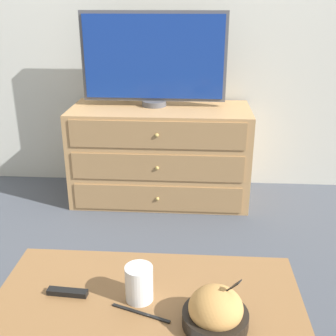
# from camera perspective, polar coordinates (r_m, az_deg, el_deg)

# --- Properties ---
(ground_plane) EXTENTS (12.00, 12.00, 0.00)m
(ground_plane) POSITION_cam_1_polar(r_m,az_deg,el_deg) (3.20, -0.96, -1.68)
(ground_plane) COLOR #474C56
(dresser) EXTENTS (1.16, 0.52, 0.63)m
(dresser) POSITION_cam_1_polar(r_m,az_deg,el_deg) (2.82, -1.03, 1.91)
(dresser) COLOR tan
(dresser) RESTS_ON ground_plane
(tv) EXTENTS (0.92, 0.16, 0.59)m
(tv) POSITION_cam_1_polar(r_m,az_deg,el_deg) (2.73, -1.94, 14.59)
(tv) COLOR #515156
(tv) RESTS_ON dresser
(coffee_table) EXTENTS (0.98, 0.63, 0.40)m
(coffee_table) POSITION_cam_1_polar(r_m,az_deg,el_deg) (1.39, -3.02, -20.26)
(coffee_table) COLOR olive
(coffee_table) RESTS_ON ground_plane
(takeout_bowl) EXTENTS (0.19, 0.19, 0.16)m
(takeout_bowl) POSITION_cam_1_polar(r_m,az_deg,el_deg) (1.29, 6.46, -18.75)
(takeout_bowl) COLOR black
(takeout_bowl) RESTS_ON coffee_table
(drink_cup) EXTENTS (0.09, 0.09, 0.12)m
(drink_cup) POSITION_cam_1_polar(r_m,az_deg,el_deg) (1.37, -3.92, -15.56)
(drink_cup) COLOR white
(drink_cup) RESTS_ON coffee_table
(knife) EXTENTS (0.19, 0.07, 0.01)m
(knife) POSITION_cam_1_polar(r_m,az_deg,el_deg) (1.35, -3.72, -19.03)
(knife) COLOR black
(knife) RESTS_ON coffee_table
(remote_control) EXTENTS (0.13, 0.04, 0.02)m
(remote_control) POSITION_cam_1_polar(r_m,az_deg,el_deg) (1.45, -13.46, -16.05)
(remote_control) COLOR black
(remote_control) RESTS_ON coffee_table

